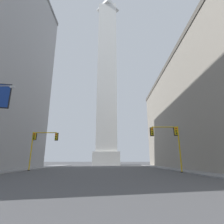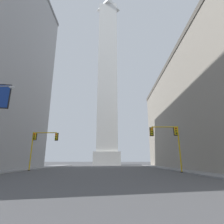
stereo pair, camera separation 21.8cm
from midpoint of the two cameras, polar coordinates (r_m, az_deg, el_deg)
name	(u,v)px [view 2 (the right image)]	position (r m, az deg, el deg)	size (l,w,h in m)	color
sidewalk_right	(210,173)	(25.96, 29.62, -16.96)	(5.00, 75.79, 0.15)	gray
obelisk	(108,71)	(72.17, -1.28, 13.12)	(9.17, 9.17, 74.60)	silver
traffic_light_mid_right	(169,137)	(26.76, 18.40, -7.73)	(4.26, 0.51, 6.42)	yellow
traffic_light_mid_left	(41,141)	(31.99, -22.08, -8.78)	(4.45, 0.51, 6.24)	yellow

